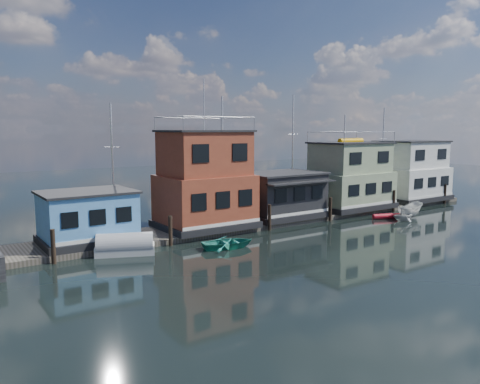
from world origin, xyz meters
TOP-DOWN VIEW (x-y plane):
  - ground at (0.00, 0.00)m, footprint 160.00×160.00m
  - dock at (0.00, 12.00)m, footprint 48.00×5.00m
  - houseboat_blue at (-18.00, 12.00)m, footprint 6.40×4.90m
  - houseboat_red at (-8.50, 12.00)m, footprint 7.40×5.90m
  - houseboat_dark at (-0.50, 11.98)m, footprint 7.40×6.10m
  - houseboat_green at (8.50, 12.00)m, footprint 8.40×5.90m
  - houseboat_white at (18.50, 12.00)m, footprint 8.40×5.90m
  - pilings at (-0.33, 9.20)m, footprint 42.28×0.28m
  - background_masts at (4.76, 18.00)m, footprint 36.40×0.16m
  - motorboat at (10.33, 6.06)m, footprint 3.89×1.96m
  - dinghy_teal at (-9.92, 6.35)m, footprint 4.18×3.36m
  - red_kayak at (8.57, 6.94)m, footprint 3.35×1.76m
  - dinghy_white at (8.62, 5.56)m, footprint 2.56×2.36m
  - tarp_runabout at (-16.55, 8.81)m, footprint 4.12×2.87m

SIDE VIEW (x-z plane):
  - ground at x=0.00m, z-range 0.00..0.00m
  - dock at x=0.00m, z-range 0.00..0.40m
  - red_kayak at x=8.57m, z-range 0.00..0.50m
  - dinghy_teal at x=-9.92m, z-range 0.00..0.77m
  - dinghy_white at x=8.62m, z-range 0.00..1.12m
  - tarp_runabout at x=-16.55m, z-range -0.20..1.36m
  - motorboat at x=10.33m, z-range 0.00..1.44m
  - pilings at x=-0.33m, z-range 0.00..2.20m
  - houseboat_blue at x=-18.00m, z-range 0.38..4.04m
  - houseboat_dark at x=-0.50m, z-range 0.39..4.45m
  - houseboat_white at x=18.50m, z-range 0.21..6.87m
  - houseboat_green at x=8.50m, z-range 0.03..7.06m
  - houseboat_red at x=-8.50m, z-range -1.83..10.03m
  - background_masts at x=4.76m, z-range -0.45..11.55m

